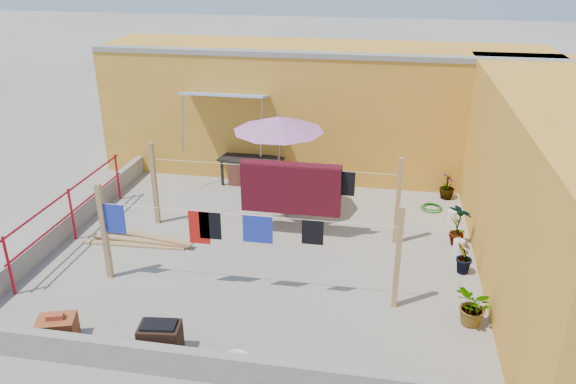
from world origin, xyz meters
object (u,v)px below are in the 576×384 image
Objects in this scene: outdoor_table at (251,161)px; white_basin at (235,360)px; patio_umbrella at (279,124)px; water_jug_a at (452,216)px; green_hose at (432,208)px; plant_back_a at (290,193)px; brazier at (160,339)px; water_jug_b at (458,247)px; brick_stack at (57,329)px.

white_basin is (1.32, -6.40, -0.59)m from outdoor_table.
white_basin is at bearing -86.20° from patio_umbrella.
water_jug_a reaches higher than green_hose.
green_hose is 0.70× the size of plant_back_a.
brazier is 0.91× the size of plant_back_a.
patio_umbrella reaches higher than outdoor_table.
water_jug_b reaches higher than water_jug_a.
patio_umbrella is 4.84× the size of green_hose.
water_jug_a reaches higher than white_basin.
water_jug_b is 0.68× the size of green_hose.
water_jug_b is 3.87m from plant_back_a.
water_jug_a is 0.72m from green_hose.
patio_umbrella is at bearing 63.66° from brick_stack.
white_basin is 6.17m from water_jug_a.
outdoor_table reaches higher than green_hose.
water_jug_a is 3.56m from plant_back_a.
water_jug_b is at bearing -22.94° from plant_back_a.
brick_stack is 1.92× the size of water_jug_b.
water_jug_b is at bearing 47.90° from white_basin.
outdoor_table reaches higher than brazier.
white_basin is 6.48m from green_hose.
patio_umbrella is 2.33m from outdoor_table.
brick_stack is 2.10× the size of water_jug_a.
brick_stack is at bearing 180.00° from white_basin.
water_jug_a is at bearing -56.78° from green_hose.
white_basin is at bearing -78.32° from outdoor_table.
brazier reaches higher than green_hose.
water_jug_a is at bearing 48.77° from brazier.
green_hose is at bearing 62.33° from white_basin.
water_jug_a is at bearing 4.30° from patio_umbrella.
white_basin is (1.11, -0.00, -0.22)m from brazier.
brazier reaches higher than brick_stack.
patio_umbrella reaches higher than brick_stack.
water_jug_a is (3.72, 0.28, -1.93)m from patio_umbrella.
white_basin is 5.28m from plant_back_a.
brick_stack is 2.74m from white_basin.
brazier is at bearing -125.64° from green_hose.
water_jug_a is 1.38m from water_jug_b.
brazier is 5.87m from water_jug_b.
plant_back_a reaches higher than green_hose.
brazier reaches higher than water_jug_a.
outdoor_table reaches higher than water_jug_a.
plant_back_a reaches higher than white_basin.
patio_umbrella is at bearing 93.80° from white_basin.
white_basin is at bearing -123.49° from water_jug_a.
water_jug_a is (3.40, 5.14, 0.09)m from white_basin.
plant_back_a is (2.58, 5.27, 0.14)m from brick_stack.
patio_umbrella reaches higher than plant_back_a.
brazier is at bearing -100.23° from plant_back_a.
outdoor_table reaches higher than brick_stack.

